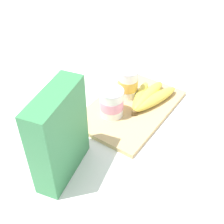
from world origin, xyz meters
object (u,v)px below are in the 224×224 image
Objects in this scene: yogurt_cup_back at (128,83)px; cereal_box at (59,136)px; yogurt_cup_front at (112,103)px; banana_bunch at (149,97)px; cutting_board at (131,108)px.

cereal_box is at bearing -176.08° from yogurt_cup_back.
cereal_box reaches higher than yogurt_cup_back.
yogurt_cup_front is 0.47× the size of banana_bunch.
yogurt_cup_back is at bearing 5.20° from yogurt_cup_front.
yogurt_cup_back is 0.08m from banana_bunch.
cutting_board is 1.44× the size of cereal_box.
yogurt_cup_back is at bearing 170.70° from cereal_box.
cutting_board is at bearing 148.52° from banana_bunch.
yogurt_cup_front is at bearing 152.33° from banana_bunch.
yogurt_cup_back is 0.52× the size of banana_bunch.
banana_bunch is at bearing -31.48° from cutting_board.
cutting_board is at bearing 163.84° from cereal_box.
cereal_box is at bearing -176.67° from yogurt_cup_front.
banana_bunch is at bearing -80.77° from yogurt_cup_back.
yogurt_cup_front is 0.14m from banana_bunch.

